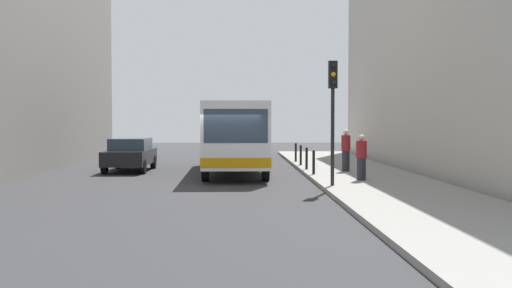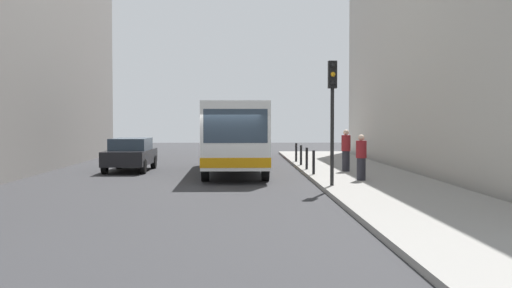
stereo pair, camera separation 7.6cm
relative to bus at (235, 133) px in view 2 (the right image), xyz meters
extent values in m
plane|color=#2D2D30|center=(-0.31, -4.78, -1.73)|extent=(80.00, 80.00, 0.00)
cube|color=gray|center=(5.09, -4.78, -1.65)|extent=(4.40, 40.00, 0.15)
cube|color=#BCB7AD|center=(11.19, -0.78, 4.43)|extent=(7.00, 32.00, 12.31)
cube|color=white|center=(0.00, -0.11, 0.02)|extent=(2.60, 11.02, 2.50)
cube|color=orange|center=(0.00, -0.11, -0.93)|extent=(2.62, 11.04, 0.36)
cube|color=#2D3D4C|center=(0.05, -5.59, 0.37)|extent=(2.26, 0.08, 1.20)
cube|color=#2D3D4C|center=(0.00, 0.39, 0.37)|extent=(2.61, 9.42, 1.00)
cylinder|color=black|center=(1.17, -3.99, -1.23)|extent=(0.29, 1.00, 1.00)
cylinder|color=black|center=(-1.09, -4.02, -1.23)|extent=(0.29, 1.00, 1.00)
cylinder|color=black|center=(1.09, 3.80, -1.23)|extent=(0.29, 1.00, 1.00)
cylinder|color=black|center=(-1.16, 3.78, -1.23)|extent=(0.29, 1.00, 1.00)
cube|color=black|center=(-4.71, 0.76, -1.09)|extent=(1.87, 4.43, 0.64)
cube|color=#2D3D4C|center=(-4.71, 0.91, -0.51)|extent=(1.64, 2.49, 0.52)
cylinder|color=black|center=(-3.92, -0.75, -1.41)|extent=(0.23, 0.64, 0.64)
cylinder|color=black|center=(-5.56, -0.72, -1.41)|extent=(0.23, 0.64, 0.64)
cylinder|color=black|center=(-3.87, 2.25, -1.41)|extent=(0.23, 0.64, 0.64)
cylinder|color=black|center=(-5.51, 2.28, -1.41)|extent=(0.23, 0.64, 0.64)
cube|color=maroon|center=(0.77, 9.55, -1.09)|extent=(2.07, 4.50, 0.64)
cube|color=#2D3D4C|center=(0.78, 9.70, -0.51)|extent=(1.75, 2.56, 0.52)
cylinder|color=black|center=(1.49, 8.00, -1.41)|extent=(0.26, 0.65, 0.64)
cylinder|color=black|center=(-0.14, 8.10, -1.41)|extent=(0.26, 0.65, 0.64)
cylinder|color=black|center=(1.68, 11.00, -1.41)|extent=(0.26, 0.65, 0.64)
cylinder|color=black|center=(0.04, 11.10, -1.41)|extent=(0.26, 0.65, 0.64)
cylinder|color=black|center=(3.24, -7.11, 0.02)|extent=(0.12, 0.12, 3.20)
cube|color=black|center=(3.24, -7.11, 2.07)|extent=(0.28, 0.24, 0.90)
sphere|color=black|center=(3.24, -7.24, 2.35)|extent=(0.16, 0.16, 0.16)
sphere|color=orange|center=(3.24, -7.24, 2.07)|extent=(0.16, 0.16, 0.16)
sphere|color=black|center=(3.24, -7.24, 1.79)|extent=(0.16, 0.16, 0.16)
cylinder|color=black|center=(3.14, -2.84, -1.10)|extent=(0.11, 0.11, 0.95)
cylinder|color=black|center=(3.14, -0.30, -1.10)|extent=(0.11, 0.11, 0.95)
cylinder|color=black|center=(3.14, 2.24, -1.10)|extent=(0.11, 0.11, 0.95)
cylinder|color=black|center=(3.14, 4.78, -1.10)|extent=(0.11, 0.11, 0.95)
cylinder|color=#26262D|center=(4.55, -5.37, -1.17)|extent=(0.32, 0.32, 0.80)
cylinder|color=maroon|center=(4.55, -5.37, -0.46)|extent=(0.38, 0.38, 0.62)
sphere|color=beige|center=(4.55, -5.37, -0.05)|extent=(0.22, 0.22, 0.22)
cylinder|color=#26262D|center=(4.67, -1.43, -1.15)|extent=(0.32, 0.32, 0.86)
cylinder|color=maroon|center=(4.67, -1.43, -0.39)|extent=(0.38, 0.38, 0.66)
sphere|color=beige|center=(4.67, -1.43, 0.06)|extent=(0.24, 0.24, 0.24)
camera|label=1|loc=(0.07, -27.96, 0.61)|focal=44.68mm
camera|label=2|loc=(0.15, -27.96, 0.61)|focal=44.68mm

